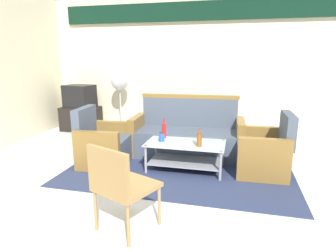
{
  "coord_description": "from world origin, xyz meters",
  "views": [
    {
      "loc": [
        0.82,
        -3.0,
        1.58
      ],
      "look_at": [
        -0.09,
        0.75,
        0.65
      ],
      "focal_mm": 30.56,
      "sensor_mm": 36.0,
      "label": 1
    }
  ],
  "objects_px": {
    "television": "(80,96)",
    "armchair_right": "(264,153)",
    "cup": "(162,138)",
    "tv_stand": "(81,119)",
    "coffee_table": "(185,152)",
    "bottle_brown": "(199,139)",
    "pedestal_fan": "(120,85)",
    "wicker_chair": "(120,182)",
    "couch": "(187,136)",
    "armchair_left": "(103,145)",
    "bottle_red": "(164,130)"
  },
  "relations": [
    {
      "from": "tv_stand",
      "to": "pedestal_fan",
      "type": "distance_m",
      "value": 1.2
    },
    {
      "from": "armchair_left",
      "to": "television",
      "type": "distance_m",
      "value": 2.33
    },
    {
      "from": "couch",
      "to": "wicker_chair",
      "type": "bearing_deg",
      "value": 82.22
    },
    {
      "from": "armchair_right",
      "to": "cup",
      "type": "bearing_deg",
      "value": 95.23
    },
    {
      "from": "bottle_brown",
      "to": "pedestal_fan",
      "type": "height_order",
      "value": "pedestal_fan"
    },
    {
      "from": "cup",
      "to": "tv_stand",
      "type": "bearing_deg",
      "value": 142.83
    },
    {
      "from": "armchair_left",
      "to": "wicker_chair",
      "type": "relative_size",
      "value": 1.01
    },
    {
      "from": "coffee_table",
      "to": "cup",
      "type": "xyz_separation_m",
      "value": [
        -0.35,
        -0.01,
        0.19
      ]
    },
    {
      "from": "armchair_left",
      "to": "armchair_right",
      "type": "xyz_separation_m",
      "value": [
        2.33,
        0.19,
        0.0
      ]
    },
    {
      "from": "pedestal_fan",
      "to": "tv_stand",
      "type": "bearing_deg",
      "value": -176.91
    },
    {
      "from": "tv_stand",
      "to": "wicker_chair",
      "type": "distance_m",
      "value": 4.11
    },
    {
      "from": "bottle_brown",
      "to": "tv_stand",
      "type": "distance_m",
      "value": 3.44
    },
    {
      "from": "bottle_red",
      "to": "bottle_brown",
      "type": "bearing_deg",
      "value": -28.03
    },
    {
      "from": "armchair_left",
      "to": "tv_stand",
      "type": "height_order",
      "value": "armchair_left"
    },
    {
      "from": "bottle_red",
      "to": "armchair_left",
      "type": "bearing_deg",
      "value": -166.24
    },
    {
      "from": "armchair_right",
      "to": "coffee_table",
      "type": "xyz_separation_m",
      "value": [
        -1.08,
        -0.15,
        -0.02
      ]
    },
    {
      "from": "couch",
      "to": "armchair_right",
      "type": "xyz_separation_m",
      "value": [
        1.17,
        -0.52,
        -0.03
      ]
    },
    {
      "from": "armchair_left",
      "to": "pedestal_fan",
      "type": "xyz_separation_m",
      "value": [
        -0.49,
        1.84,
        0.73
      ]
    },
    {
      "from": "couch",
      "to": "television",
      "type": "relative_size",
      "value": 2.76
    },
    {
      "from": "armchair_left",
      "to": "cup",
      "type": "relative_size",
      "value": 8.5
    },
    {
      "from": "coffee_table",
      "to": "wicker_chair",
      "type": "height_order",
      "value": "wicker_chair"
    },
    {
      "from": "television",
      "to": "armchair_right",
      "type": "bearing_deg",
      "value": 166.08
    },
    {
      "from": "couch",
      "to": "television",
      "type": "distance_m",
      "value": 2.82
    },
    {
      "from": "coffee_table",
      "to": "cup",
      "type": "bearing_deg",
      "value": -178.02
    },
    {
      "from": "armchair_right",
      "to": "bottle_brown",
      "type": "xyz_separation_m",
      "value": [
        -0.87,
        -0.28,
        0.22
      ]
    },
    {
      "from": "armchair_left",
      "to": "pedestal_fan",
      "type": "bearing_deg",
      "value": -169.47
    },
    {
      "from": "pedestal_fan",
      "to": "armchair_right",
      "type": "bearing_deg",
      "value": -30.29
    },
    {
      "from": "tv_stand",
      "to": "cup",
      "type": "bearing_deg",
      "value": -37.17
    },
    {
      "from": "armchair_right",
      "to": "coffee_table",
      "type": "bearing_deg",
      "value": 96.7
    },
    {
      "from": "tv_stand",
      "to": "television",
      "type": "xyz_separation_m",
      "value": [
        0.0,
        0.0,
        0.5
      ]
    },
    {
      "from": "armchair_right",
      "to": "bottle_brown",
      "type": "distance_m",
      "value": 0.94
    },
    {
      "from": "coffee_table",
      "to": "tv_stand",
      "type": "height_order",
      "value": "tv_stand"
    },
    {
      "from": "armchair_right",
      "to": "wicker_chair",
      "type": "distance_m",
      "value": 2.25
    },
    {
      "from": "bottle_brown",
      "to": "bottle_red",
      "type": "bearing_deg",
      "value": 151.97
    },
    {
      "from": "bottle_brown",
      "to": "television",
      "type": "distance_m",
      "value": 3.44
    },
    {
      "from": "television",
      "to": "wicker_chair",
      "type": "xyz_separation_m",
      "value": [
        2.36,
        -3.37,
        -0.27
      ]
    },
    {
      "from": "couch",
      "to": "pedestal_fan",
      "type": "height_order",
      "value": "pedestal_fan"
    },
    {
      "from": "couch",
      "to": "pedestal_fan",
      "type": "bearing_deg",
      "value": -36.89
    },
    {
      "from": "coffee_table",
      "to": "bottle_brown",
      "type": "relative_size",
      "value": 4.34
    },
    {
      "from": "armchair_left",
      "to": "cup",
      "type": "xyz_separation_m",
      "value": [
        0.9,
        0.03,
        0.17
      ]
    },
    {
      "from": "tv_stand",
      "to": "pedestal_fan",
      "type": "relative_size",
      "value": 0.63
    },
    {
      "from": "bottle_red",
      "to": "couch",
      "type": "bearing_deg",
      "value": 61.97
    },
    {
      "from": "armchair_left",
      "to": "coffee_table",
      "type": "xyz_separation_m",
      "value": [
        1.25,
        0.04,
        -0.02
      ]
    },
    {
      "from": "armchair_right",
      "to": "wicker_chair",
      "type": "height_order",
      "value": "armchair_right"
    },
    {
      "from": "bottle_red",
      "to": "pedestal_fan",
      "type": "xyz_separation_m",
      "value": [
        -1.38,
        1.62,
        0.49
      ]
    },
    {
      "from": "armchair_left",
      "to": "couch",
      "type": "bearing_deg",
      "value": 117.55
    },
    {
      "from": "coffee_table",
      "to": "pedestal_fan",
      "type": "height_order",
      "value": "pedestal_fan"
    },
    {
      "from": "couch",
      "to": "wicker_chair",
      "type": "xyz_separation_m",
      "value": [
        -0.21,
        -2.29,
        0.18
      ]
    },
    {
      "from": "couch",
      "to": "television",
      "type": "bearing_deg",
      "value": -25.24
    },
    {
      "from": "pedestal_fan",
      "to": "cup",
      "type": "bearing_deg",
      "value": -52.43
    }
  ]
}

